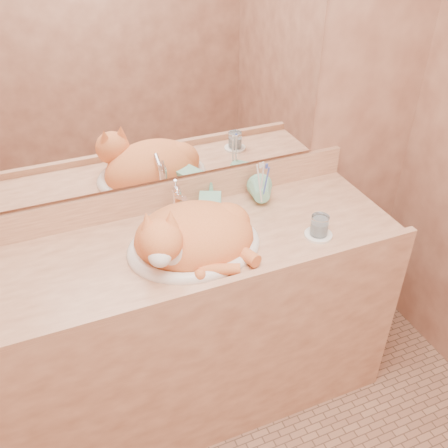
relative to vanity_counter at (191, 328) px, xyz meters
name	(u,v)px	position (x,y,z in m)	size (l,w,h in m)	color
wall_back	(156,113)	(0.00, 0.28, 0.82)	(2.40, 0.02, 2.50)	brown
vanity_counter	(191,328)	(0.00, 0.00, 0.00)	(1.60, 0.55, 0.85)	#A16648
mirror	(154,75)	(0.00, 0.26, 0.97)	(1.30, 0.02, 0.80)	white
sink_basin	(194,231)	(0.02, -0.02, 0.50)	(0.47, 0.40, 0.15)	white
faucet	(177,203)	(0.02, 0.16, 0.51)	(0.04, 0.12, 0.16)	white
cat	(191,235)	(0.01, -0.04, 0.50)	(0.43, 0.35, 0.23)	orange
soap_dispenser	(209,206)	(0.12, 0.07, 0.52)	(0.09, 0.09, 0.19)	#79C2A1
toothbrush_cup	(262,198)	(0.36, 0.12, 0.47)	(0.11, 0.11, 0.10)	#79C2A1
toothbrushes	(263,182)	(0.36, 0.12, 0.55)	(0.03, 0.03, 0.21)	silver
saucer	(318,235)	(0.47, -0.13, 0.43)	(0.10, 0.10, 0.01)	white
water_glass	(320,225)	(0.47, -0.13, 0.47)	(0.07, 0.07, 0.08)	silver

